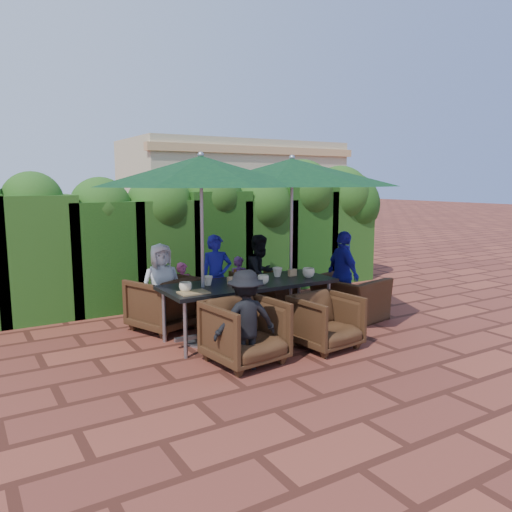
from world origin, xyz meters
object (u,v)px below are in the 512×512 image
chair_far_right (269,291)px  chair_near_right (326,319)px  chair_far_left (164,300)px  chair_far_mid (215,295)px  chair_end_right (349,291)px  chair_near_left (245,329)px  dining_table (249,288)px  umbrella_right (292,173)px  umbrella_left (201,172)px

chair_far_right → chair_near_right: (-0.33, -1.84, 0.03)m
chair_far_left → chair_far_right: 1.80m
chair_far_mid → chair_near_right: size_ratio=1.02×
chair_far_left → chair_far_mid: bearing=164.5°
chair_end_right → chair_far_left: bearing=60.0°
chair_near_left → chair_far_mid: bearing=67.0°
chair_far_mid → chair_near_left: size_ratio=0.93×
chair_near_right → chair_end_right: size_ratio=0.76×
dining_table → chair_near_right: 1.13m
dining_table → chair_near_left: size_ratio=2.89×
umbrella_right → chair_end_right: (1.03, -0.09, -1.78)m
chair_far_mid → chair_end_right: chair_end_right is taller
chair_far_right → chair_near_right: chair_near_right is taller
umbrella_left → chair_far_right: bearing=28.9°
chair_far_right → chair_near_left: 2.30m
chair_far_right → umbrella_right: bearing=55.4°
umbrella_left → chair_far_right: umbrella_left is taller
chair_near_right → chair_end_right: 1.48m
chair_far_left → chair_near_left: bearing=79.4°
umbrella_left → chair_near_right: (1.25, -0.97, -1.84)m
chair_far_right → chair_far_left: bearing=-21.9°
chair_near_left → umbrella_left: bearing=90.1°
umbrella_right → chair_far_left: size_ratio=3.49×
umbrella_left → chair_far_mid: (0.64, 0.94, -1.83)m
dining_table → chair_near_right: chair_near_right is taller
chair_far_right → chair_near_right: 1.87m
umbrella_left → chair_far_mid: size_ratio=3.52×
umbrella_right → chair_end_right: umbrella_right is taller
chair_far_left → chair_end_right: bearing=139.7°
dining_table → umbrella_left: (-0.67, 0.04, 1.54)m
umbrella_left → chair_far_left: (-0.21, 0.86, -1.79)m
chair_near_left → chair_end_right: size_ratio=0.83×
chair_far_left → chair_near_left: chair_far_left is taller
chair_end_right → dining_table: bearing=78.4°
chair_near_left → chair_end_right: chair_end_right is taller
dining_table → chair_far_mid: size_ratio=3.10×
chair_far_right → chair_end_right: size_ratio=0.71×
dining_table → chair_near_right: (0.58, -0.92, -0.30)m
chair_far_left → chair_near_right: (1.46, -1.82, -0.04)m
dining_table → umbrella_left: size_ratio=0.88×
umbrella_left → dining_table: bearing=-3.6°
chair_far_right → chair_end_right: bearing=109.5°
chair_far_mid → chair_near_right: bearing=119.2°
chair_end_right → umbrella_left: bearing=77.6°
chair_far_mid → chair_far_right: 0.94m
umbrella_left → chair_far_mid: bearing=55.6°
umbrella_left → chair_near_right: bearing=-37.7°
chair_far_left → chair_far_right: bearing=159.5°
chair_near_left → dining_table: bearing=49.9°
chair_end_right → umbrella_right: bearing=74.2°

